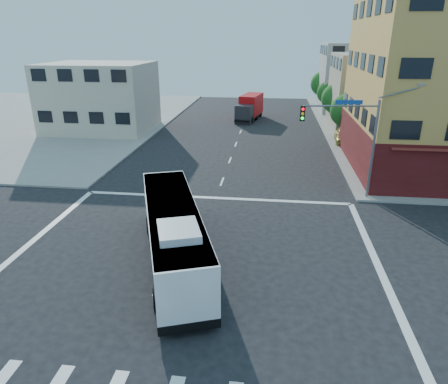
# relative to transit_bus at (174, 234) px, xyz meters

# --- Properties ---
(ground) EXTENTS (120.00, 120.00, 0.00)m
(ground) POSITION_rel_transit_bus_xyz_m (0.88, -0.51, -1.66)
(ground) COLOR black
(ground) RESTS_ON ground
(building_east_near) EXTENTS (12.06, 10.06, 9.00)m
(building_east_near) POSITION_rel_transit_bus_xyz_m (17.86, 33.47, 2.84)
(building_east_near) COLOR tan
(building_east_near) RESTS_ON ground
(building_east_far) EXTENTS (12.06, 10.06, 10.00)m
(building_east_far) POSITION_rel_transit_bus_xyz_m (17.86, 47.47, 3.34)
(building_east_far) COLOR #ACADA7
(building_east_far) RESTS_ON ground
(building_west) EXTENTS (12.06, 10.06, 8.00)m
(building_west) POSITION_rel_transit_bus_xyz_m (-16.14, 29.47, 2.34)
(building_west) COLOR beige
(building_west) RESTS_ON ground
(signal_mast_ne) EXTENTS (7.91, 1.13, 8.07)m
(signal_mast_ne) POSITION_rel_transit_bus_xyz_m (9.96, 10.11, 3.32)
(signal_mast_ne) COLOR slate
(signal_mast_ne) RESTS_ON ground
(street_tree_a) EXTENTS (3.60, 3.60, 5.53)m
(street_tree_a) POSITION_rel_transit_bus_xyz_m (12.78, 27.41, 1.92)
(street_tree_a) COLOR #372614
(street_tree_a) RESTS_ON ground
(street_tree_b) EXTENTS (3.80, 3.80, 5.79)m
(street_tree_b) POSITION_rel_transit_bus_xyz_m (12.78, 35.41, 2.09)
(street_tree_b) COLOR #372614
(street_tree_b) RESTS_ON ground
(street_tree_c) EXTENTS (3.40, 3.40, 5.29)m
(street_tree_c) POSITION_rel_transit_bus_xyz_m (12.78, 43.41, 1.80)
(street_tree_c) COLOR #372614
(street_tree_c) RESTS_ON ground
(street_tree_d) EXTENTS (4.00, 4.00, 6.03)m
(street_tree_d) POSITION_rel_transit_bus_xyz_m (12.78, 51.41, 2.22)
(street_tree_d) COLOR #372614
(street_tree_d) RESTS_ON ground
(transit_bus) EXTENTS (6.12, 11.66, 3.40)m
(transit_bus) POSITION_rel_transit_bus_xyz_m (0.00, 0.00, 0.00)
(transit_bus) COLOR black
(transit_bus) RESTS_ON ground
(box_truck) EXTENTS (3.57, 7.71, 3.34)m
(box_truck) POSITION_rel_transit_bus_xyz_m (1.48, 38.27, -0.04)
(box_truck) COLOR #26252A
(box_truck) RESTS_ON ground
(parked_car) EXTENTS (2.33, 5.00, 1.66)m
(parked_car) POSITION_rel_transit_bus_xyz_m (12.56, 26.56, -0.84)
(parked_car) COLOR gold
(parked_car) RESTS_ON ground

